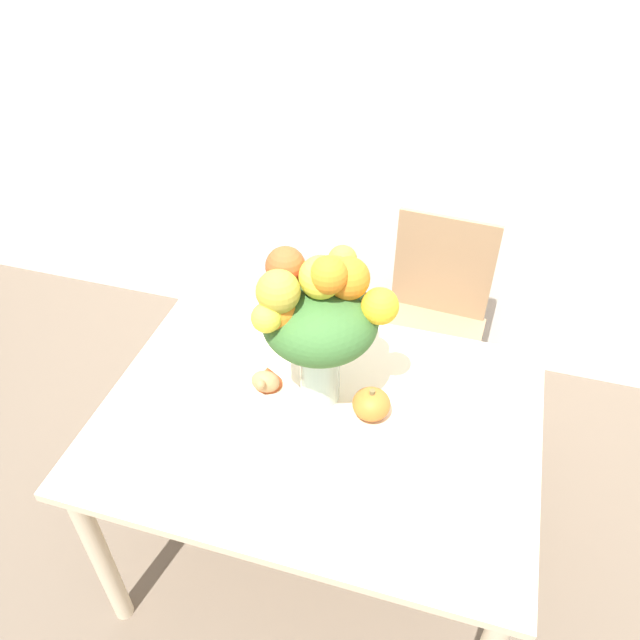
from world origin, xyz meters
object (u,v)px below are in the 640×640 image
(turkey_figurine, at_px, (267,378))
(dining_chair_near_window, at_px, (430,325))
(pumpkin, at_px, (371,404))
(flower_vase, at_px, (318,316))

(turkey_figurine, relative_size, dining_chair_near_window, 0.13)
(pumpkin, height_order, turkey_figurine, pumpkin)
(turkey_figurine, xyz_separation_m, dining_chair_near_window, (0.42, 0.76, -0.32))
(pumpkin, bearing_deg, turkey_figurine, 176.47)
(pumpkin, bearing_deg, flower_vase, 169.63)
(pumpkin, distance_m, turkey_figurine, 0.33)
(dining_chair_near_window, bearing_deg, flower_vase, -105.41)
(turkey_figurine, bearing_deg, dining_chair_near_window, 61.06)
(flower_vase, bearing_deg, dining_chair_near_window, 70.88)
(flower_vase, height_order, dining_chair_near_window, flower_vase)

